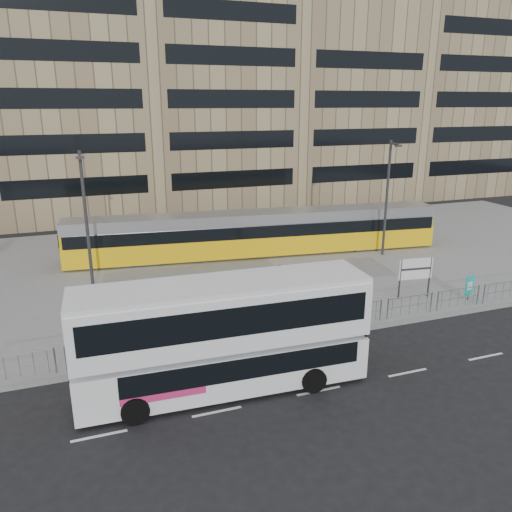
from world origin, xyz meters
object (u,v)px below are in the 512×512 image
object	(u,v)px
double_decker_bus	(224,333)
lamp_post_west	(86,217)
tram	(258,233)
ad_panel	(469,286)
pedestrian	(280,278)
lamp_post_east	(387,194)
station_sign	(415,271)
traffic_light_west	(156,304)

from	to	relation	value
double_decker_bus	lamp_post_west	bearing A→B (deg)	112.09
tram	ad_panel	size ratio (longest dim) A/B	19.44
pedestrian	lamp_post_east	bearing A→B (deg)	-61.90
double_decker_bus	station_sign	xyz separation A→B (m)	(12.31, 5.09, -0.60)
double_decker_bus	pedestrian	bearing A→B (deg)	58.26
double_decker_bus	traffic_light_west	bearing A→B (deg)	116.99
traffic_light_west	pedestrian	bearing A→B (deg)	17.46
double_decker_bus	ad_panel	size ratio (longest dim) A/B	8.06
tram	ad_panel	bearing A→B (deg)	-49.93
traffic_light_west	lamp_post_west	world-z (taller)	lamp_post_west
double_decker_bus	lamp_post_west	distance (m)	12.94
double_decker_bus	ad_panel	distance (m)	15.50
station_sign	ad_panel	xyz separation A→B (m)	(2.64, -1.27, -0.79)
double_decker_bus	pedestrian	xyz separation A→B (m)	(5.74, 8.54, -1.41)
tram	lamp_post_east	xyz separation A→B (m)	(8.31, -3.14, 2.80)
station_sign	lamp_post_west	xyz separation A→B (m)	(-16.65, 6.90, 2.76)
lamp_post_east	ad_panel	bearing A→B (deg)	-92.37
traffic_light_west	lamp_post_east	xyz separation A→B (m)	(17.20, 8.56, 2.37)
traffic_light_west	station_sign	bearing A→B (deg)	-8.76
lamp_post_west	station_sign	bearing A→B (deg)	-22.52
tram	pedestrian	world-z (taller)	tram
double_decker_bus	pedestrian	distance (m)	10.38
double_decker_bus	ad_panel	world-z (taller)	double_decker_bus
tram	traffic_light_west	bearing A→B (deg)	-120.77
station_sign	lamp_post_east	size ratio (longest dim) A/B	0.29
ad_panel	tram	bearing A→B (deg)	107.94
station_sign	lamp_post_west	size ratio (longest dim) A/B	0.29
double_decker_bus	traffic_light_west	distance (m)	4.49
double_decker_bus	pedestrian	size ratio (longest dim) A/B	7.01
pedestrian	lamp_post_west	distance (m)	11.24
pedestrian	lamp_post_west	size ratio (longest dim) A/B	0.20
lamp_post_east	pedestrian	bearing A→B (deg)	-156.80
double_decker_bus	tram	xyz separation A→B (m)	(7.01, 15.78, -0.64)
ad_panel	station_sign	bearing A→B (deg)	138.67
double_decker_bus	ad_panel	bearing A→B (deg)	16.53
traffic_light_west	double_decker_bus	bearing A→B (deg)	-78.06
station_sign	lamp_post_east	bearing A→B (deg)	75.04
double_decker_bus	ad_panel	xyz separation A→B (m)	(14.95, 3.82, -1.40)
station_sign	lamp_post_west	world-z (taller)	lamp_post_west
tram	pedestrian	size ratio (longest dim) A/B	16.91
pedestrian	lamp_post_west	bearing A→B (deg)	75.96
double_decker_bus	station_sign	world-z (taller)	double_decker_bus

